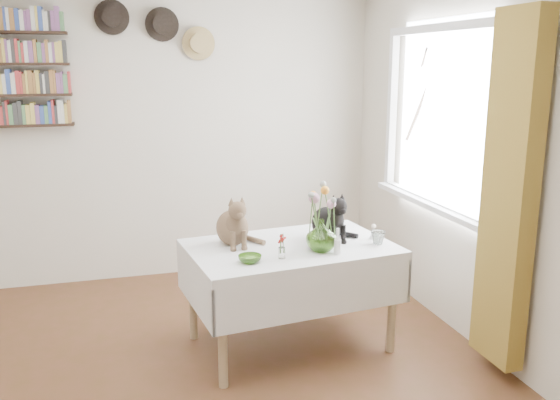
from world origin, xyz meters
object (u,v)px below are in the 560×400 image
object	(u,v)px
dining_table	(290,270)
tabby_cat	(232,219)
bookshelf_unit	(3,69)
black_cat	(328,215)
flower_vase	(321,235)

from	to	relation	value
dining_table	tabby_cat	world-z (taller)	tabby_cat
bookshelf_unit	black_cat	bearing A→B (deg)	-34.73
black_cat	flower_vase	xyz separation A→B (m)	(-0.13, -0.24, -0.07)
tabby_cat	dining_table	bearing A→B (deg)	-24.84
dining_table	bookshelf_unit	world-z (taller)	bookshelf_unit
black_cat	bookshelf_unit	xyz separation A→B (m)	(-2.17, 1.50, 0.96)
dining_table	black_cat	xyz separation A→B (m)	(0.28, 0.07, 0.35)
bookshelf_unit	dining_table	bearing A→B (deg)	-39.90
tabby_cat	bookshelf_unit	size ratio (longest dim) A/B	0.35
flower_vase	bookshelf_unit	bearing A→B (deg)	139.55
flower_vase	black_cat	bearing A→B (deg)	61.51
tabby_cat	flower_vase	world-z (taller)	tabby_cat
dining_table	black_cat	world-z (taller)	black_cat
tabby_cat	flower_vase	bearing A→B (deg)	-34.44
black_cat	flower_vase	bearing A→B (deg)	-132.67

